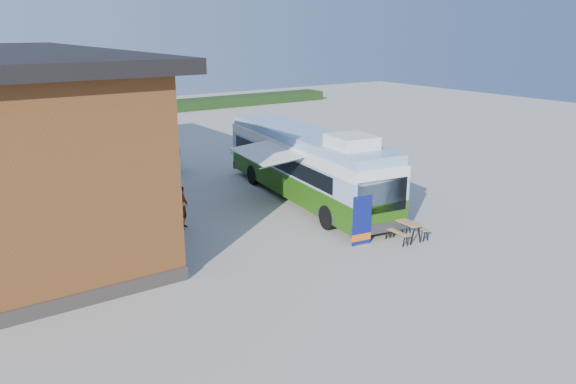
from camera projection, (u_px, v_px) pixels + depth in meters
ground at (333, 240)px, 23.01m from camera, size 100.00×100.00×0.00m
hedge at (159, 107)px, 57.22m from camera, size 40.00×3.00×1.00m
bus at (306, 163)px, 27.91m from camera, size 4.45×13.19×3.98m
awning at (273, 148)px, 26.48m from camera, size 3.19×4.56×0.52m
banner at (362, 225)px, 22.30m from camera, size 0.89×0.26×2.06m
picnic_table at (407, 227)px, 22.90m from camera, size 1.42×1.28×0.78m
person_a at (182, 207)px, 24.17m from camera, size 0.79×0.82×1.89m
person_b at (112, 185)px, 27.86m from camera, size 1.01×1.07×1.75m
slurry_tanker at (148, 149)px, 34.47m from camera, size 2.57×5.57×2.10m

